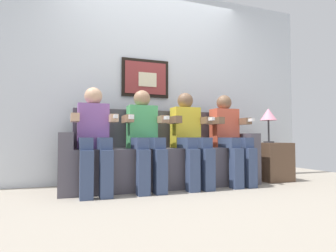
{
  "coord_description": "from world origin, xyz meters",
  "views": [
    {
      "loc": [
        -1.09,
        -2.82,
        0.57
      ],
      "look_at": [
        0.0,
        0.15,
        0.7
      ],
      "focal_mm": 30.04,
      "sensor_mm": 36.0,
      "label": 1
    }
  ],
  "objects": [
    {
      "name": "person_left_center",
      "position": [
        -0.27,
        0.16,
        0.61
      ],
      "size": [
        0.46,
        0.56,
        1.11
      ],
      "color": "#4CB266",
      "rests_on": "ground_plane"
    },
    {
      "name": "person_rightmost",
      "position": [
        0.81,
        0.16,
        0.61
      ],
      "size": [
        0.46,
        0.56,
        1.11
      ],
      "color": "#D8593F",
      "rests_on": "ground_plane"
    },
    {
      "name": "back_wall_assembly",
      "position": [
        -0.0,
        0.76,
        1.3
      ],
      "size": [
        4.71,
        0.1,
        2.6
      ],
      "color": "silver",
      "rests_on": "ground_plane"
    },
    {
      "name": "ground_plane",
      "position": [
        0.0,
        0.0,
        0.0
      ],
      "size": [
        6.12,
        6.12,
        0.0
      ],
      "primitive_type": "plane",
      "color": "#9E9384"
    },
    {
      "name": "side_table_right",
      "position": [
        1.5,
        0.22,
        0.25
      ],
      "size": [
        0.4,
        0.4,
        0.5
      ],
      "color": "brown",
      "rests_on": "ground_plane"
    },
    {
      "name": "person_right_center",
      "position": [
        0.27,
        0.16,
        0.61
      ],
      "size": [
        0.46,
        0.56,
        1.11
      ],
      "color": "yellow",
      "rests_on": "ground_plane"
    },
    {
      "name": "couch",
      "position": [
        0.0,
        0.33,
        0.31
      ],
      "size": [
        2.31,
        0.58,
        0.9
      ],
      "color": "#514C56",
      "rests_on": "ground_plane"
    },
    {
      "name": "table_lamp",
      "position": [
        1.46,
        0.23,
        0.86
      ],
      "size": [
        0.22,
        0.22,
        0.46
      ],
      "color": "#333338",
      "rests_on": "side_table_right"
    },
    {
      "name": "person_leftmost",
      "position": [
        -0.81,
        0.16,
        0.61
      ],
      "size": [
        0.46,
        0.56,
        1.11
      ],
      "color": "#8C59A5",
      "rests_on": "ground_plane"
    }
  ]
}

